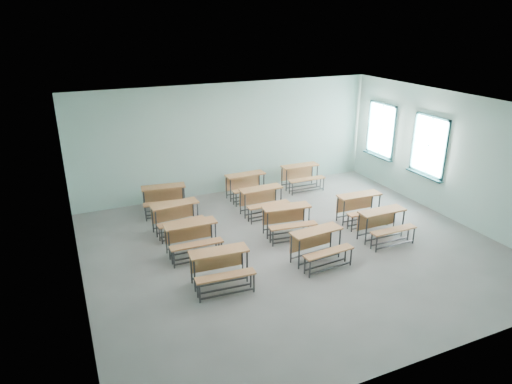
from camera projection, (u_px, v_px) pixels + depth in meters
room at (298, 181)px, 9.85m from camera, size 9.04×8.04×3.24m
desk_unit_r0c0 at (221, 264)px, 8.76m from camera, size 1.20×0.85×0.71m
desk_unit_r0c1 at (319, 242)px, 9.60m from camera, size 1.20×0.85×0.71m
desk_unit_r0c2 at (384, 221)px, 10.57m from camera, size 1.15×0.77×0.71m
desk_unit_r1c0 at (192, 234)px, 9.93m from camera, size 1.15×0.79×0.71m
desk_unit_r1c1 at (288, 217)px, 10.79m from camera, size 1.23×0.90×0.71m
desk_unit_r1c2 at (361, 204)px, 11.52m from camera, size 1.17×0.81×0.71m
desk_unit_r2c0 at (176, 214)px, 10.96m from camera, size 1.20×0.85×0.71m
desk_unit_r2c1 at (263, 197)px, 11.94m from camera, size 1.16×0.79×0.71m
desk_unit_r3c0 at (164, 196)px, 12.06m from camera, size 1.23×0.91×0.71m
desk_unit_r3c1 at (247, 183)px, 13.00m from camera, size 1.16×0.80×0.71m
desk_unit_r3c2 at (301, 173)px, 13.77m from camera, size 1.16×0.79×0.71m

